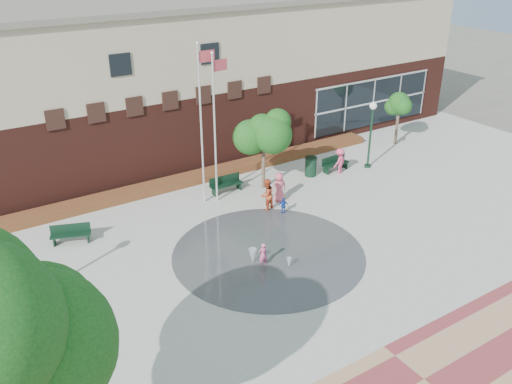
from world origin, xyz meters
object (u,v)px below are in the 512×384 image
flagpole_right (215,122)px  bench_left (71,238)px  tree_big_left (8,330)px  child_splash (263,255)px  trash_can (311,166)px  flagpole_left (202,118)px

flagpole_right → bench_left: bearing=171.6°
tree_big_left → flagpole_right: bearing=47.5°
bench_left → tree_big_left: (-3.95, -12.48, 5.32)m
tree_big_left → child_splash: bearing=31.6°
trash_can → child_splash: trash_can is taller
bench_left → tree_big_left: 14.13m
flagpole_left → bench_left: bearing=-179.1°
flagpole_right → child_splash: size_ratio=7.09×
flagpole_left → child_splash: bearing=-99.6°
bench_left → tree_big_left: tree_big_left is taller
tree_big_left → child_splash: tree_big_left is taller
flagpole_left → child_splash: size_ratio=7.50×
flagpole_left → tree_big_left: 17.01m
trash_can → child_splash: size_ratio=1.05×
child_splash → bench_left: bearing=-46.0°
flagpole_right → flagpole_left: bearing=147.8°
flagpole_left → bench_left: 8.25m
flagpole_right → trash_can: bearing=-10.8°
flagpole_left → tree_big_left: size_ratio=1.04×
child_splash → flagpole_left: bearing=-98.0°
tree_big_left → bench_left: bearing=72.4°
tree_big_left → child_splash: size_ratio=7.19×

